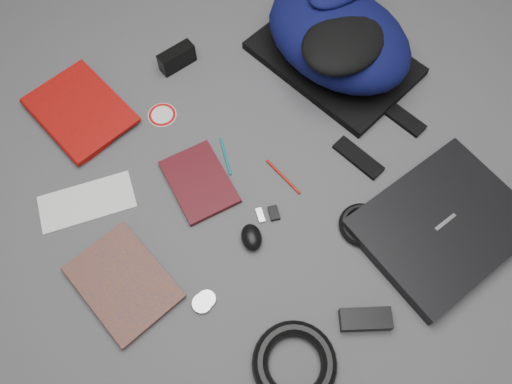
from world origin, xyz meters
name	(u,v)px	position (x,y,z in m)	size (l,w,h in m)	color
ground	(256,195)	(0.00, 0.00, 0.00)	(4.00, 4.00, 0.00)	#4F4F51
backpack	(338,37)	(0.39, 0.33, 0.11)	(0.35, 0.51, 0.21)	black
laptop	(443,225)	(0.41, -0.27, 0.02)	(0.41, 0.32, 0.04)	black
textbook_red	(48,133)	(-0.47, 0.39, 0.02)	(0.22, 0.29, 0.03)	maroon
comic_book	(91,309)	(-0.48, -0.13, 0.01)	(0.19, 0.26, 0.02)	#B34B0C
envelope	(87,202)	(-0.42, 0.15, 0.00)	(0.25, 0.11, 0.00)	white
dvd_case	(199,182)	(-0.13, 0.09, 0.01)	(0.15, 0.21, 0.02)	#390B0F
compact_camera	(177,58)	(-0.05, 0.50, 0.03)	(0.11, 0.04, 0.06)	black
sticker_disc	(162,115)	(-0.16, 0.34, 0.00)	(0.08, 0.08, 0.00)	white
pen_teal	(225,156)	(-0.03, 0.14, 0.00)	(0.01, 0.01, 0.12)	#0C7172
pen_red	(283,177)	(0.09, 0.02, 0.00)	(0.01, 0.01, 0.13)	maroon
id_badge	(192,192)	(-0.16, 0.07, 0.00)	(0.05, 0.08, 0.00)	#1743AE
usb_black	(216,195)	(-0.10, 0.04, 0.01)	(0.02, 0.06, 0.01)	black
usb_silver	(260,215)	(-0.01, -0.06, 0.00)	(0.02, 0.04, 0.01)	silver
key_fob	(274,213)	(0.02, -0.07, 0.01)	(0.02, 0.04, 0.01)	black
mouse	(251,237)	(-0.06, -0.11, 0.02)	(0.05, 0.07, 0.04)	black
headphone_left	(207,299)	(-0.22, -0.22, 0.01)	(0.05, 0.05, 0.01)	#B2B2B4
headphone_right	(202,304)	(-0.23, -0.22, 0.01)	(0.05, 0.05, 0.01)	#A5A4A6
cable_coil	(362,225)	(0.22, -0.19, 0.01)	(0.12, 0.12, 0.02)	black
power_brick	(366,319)	(0.11, -0.41, 0.01)	(0.12, 0.05, 0.03)	black
power_cord_coil	(295,363)	(-0.08, -0.43, 0.02)	(0.19, 0.19, 0.04)	black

